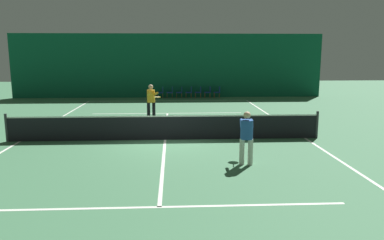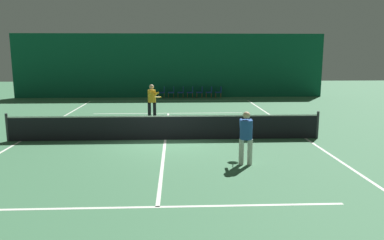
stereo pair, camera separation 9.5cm
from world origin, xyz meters
name	(u,v)px [view 1 (the left image)]	position (x,y,z in m)	size (l,w,h in m)	color
ground_plane	(165,140)	(0.00, 0.00, 0.00)	(60.00, 60.00, 0.00)	#3D704C
backdrop_curtain	(168,66)	(0.00, 13.97, 2.35)	(23.00, 0.12, 4.69)	#0F5138
court_line_baseline_far	(168,101)	(0.00, 11.90, 0.00)	(11.00, 0.10, 0.00)	silver
court_line_service_far	(167,113)	(0.00, 6.40, 0.00)	(8.25, 0.10, 0.00)	silver
court_line_service_near	(159,207)	(0.00, -6.40, 0.00)	(8.25, 0.10, 0.00)	silver
court_line_sideline_left	(20,141)	(-5.50, 0.00, 0.00)	(0.10, 23.80, 0.00)	silver
court_line_sideline_right	(305,138)	(5.50, 0.00, 0.00)	(0.10, 23.80, 0.00)	silver
court_line_centre	(165,140)	(0.00, 0.00, 0.00)	(0.10, 12.80, 0.00)	silver
tennis_net	(165,127)	(0.00, 0.00, 0.51)	(12.00, 0.10, 1.07)	black
player_near	(247,134)	(2.50, -3.33, 0.94)	(0.54, 1.36, 1.62)	beige
player_far	(151,99)	(-0.77, 4.56, 1.02)	(0.82, 1.43, 1.75)	black
courtside_chair_0	(161,92)	(-0.55, 13.42, 0.49)	(0.44, 0.44, 0.84)	brown
courtside_chair_1	(171,92)	(0.15, 13.42, 0.49)	(0.44, 0.44, 0.84)	brown
courtside_chair_2	(180,92)	(0.85, 13.42, 0.49)	(0.44, 0.44, 0.84)	brown
courtside_chair_3	(190,91)	(1.55, 13.42, 0.49)	(0.44, 0.44, 0.84)	brown
courtside_chair_4	(199,91)	(2.25, 13.42, 0.49)	(0.44, 0.44, 0.84)	brown
courtside_chair_5	(208,91)	(2.95, 13.42, 0.49)	(0.44, 0.44, 0.84)	brown
courtside_chair_6	(218,91)	(3.65, 13.42, 0.49)	(0.44, 0.44, 0.84)	brown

